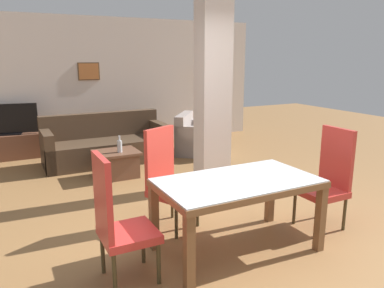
% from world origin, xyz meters
% --- Properties ---
extents(ground_plane, '(18.00, 18.00, 0.00)m').
position_xyz_m(ground_plane, '(0.00, 0.00, 0.00)').
color(ground_plane, olive).
extents(back_wall, '(7.20, 0.09, 2.70)m').
position_xyz_m(back_wall, '(-0.00, 5.10, 1.35)').
color(back_wall, beige).
rests_on(back_wall, ground_plane).
extents(divider_pillar, '(0.45, 0.32, 2.70)m').
position_xyz_m(divider_pillar, '(0.74, 1.77, 1.35)').
color(divider_pillar, beige).
rests_on(divider_pillar, ground_plane).
extents(dining_table, '(1.55, 0.88, 0.74)m').
position_xyz_m(dining_table, '(0.00, 0.00, 0.58)').
color(dining_table, brown).
rests_on(dining_table, ground_plane).
extents(dining_chair_head_left, '(0.46, 0.46, 1.13)m').
position_xyz_m(dining_chair_head_left, '(-1.20, 0.00, 0.58)').
color(dining_chair_head_left, red).
rests_on(dining_chair_head_left, ground_plane).
extents(dining_chair_head_right, '(0.46, 0.46, 1.13)m').
position_xyz_m(dining_chair_head_right, '(1.21, 0.00, 0.58)').
color(dining_chair_head_right, '#BB322C').
rests_on(dining_chair_head_right, ground_plane).
extents(dining_chair_far_left, '(0.61, 0.61, 1.13)m').
position_xyz_m(dining_chair_far_left, '(-0.39, 0.82, 0.58)').
color(dining_chair_far_left, red).
rests_on(dining_chair_far_left, ground_plane).
extents(sofa, '(2.19, 0.89, 0.87)m').
position_xyz_m(sofa, '(-0.32, 3.80, 0.30)').
color(sofa, '#483525').
rests_on(sofa, ground_plane).
extents(armchair, '(1.25, 1.27, 0.79)m').
position_xyz_m(armchair, '(1.50, 3.60, 0.28)').
color(armchair, gray).
rests_on(armchair, ground_plane).
extents(coffee_table, '(0.69, 0.59, 0.42)m').
position_xyz_m(coffee_table, '(-0.40, 2.84, 0.22)').
color(coffee_table, brown).
rests_on(coffee_table, ground_plane).
extents(bottle, '(0.08, 0.08, 0.27)m').
position_xyz_m(bottle, '(-0.36, 2.76, 0.52)').
color(bottle, '#B2B7BC').
rests_on(bottle, coffee_table).
extents(tv_stand, '(1.15, 0.40, 0.47)m').
position_xyz_m(tv_stand, '(-1.86, 4.82, 0.23)').
color(tv_stand, brown).
rests_on(tv_stand, ground_plane).
extents(tv_screen, '(1.01, 0.27, 0.58)m').
position_xyz_m(tv_screen, '(-1.86, 4.82, 0.75)').
color(tv_screen, black).
rests_on(tv_screen, tv_stand).
extents(floor_lamp, '(0.29, 0.29, 1.64)m').
position_xyz_m(floor_lamp, '(2.43, 4.74, 1.36)').
color(floor_lamp, '#B7B7BC').
rests_on(floor_lamp, ground_plane).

